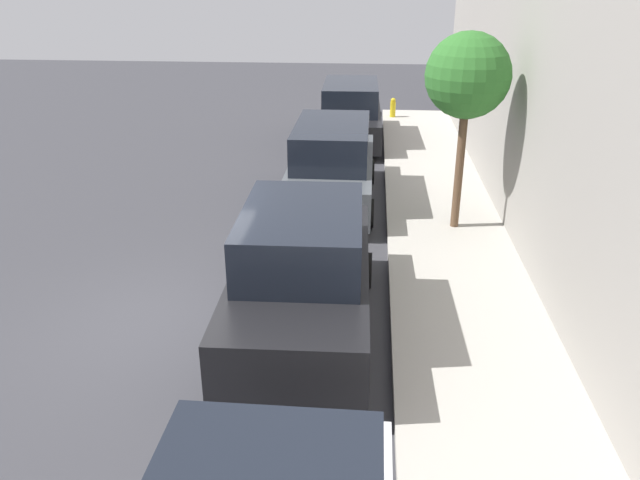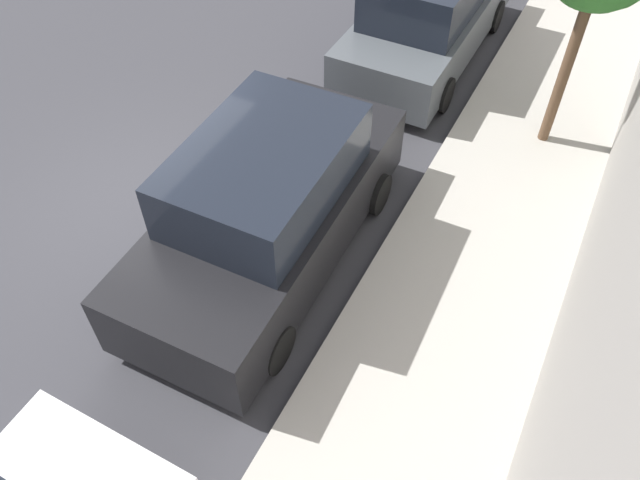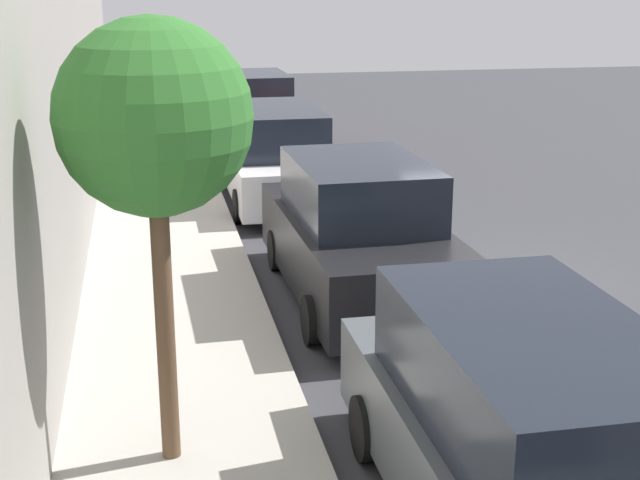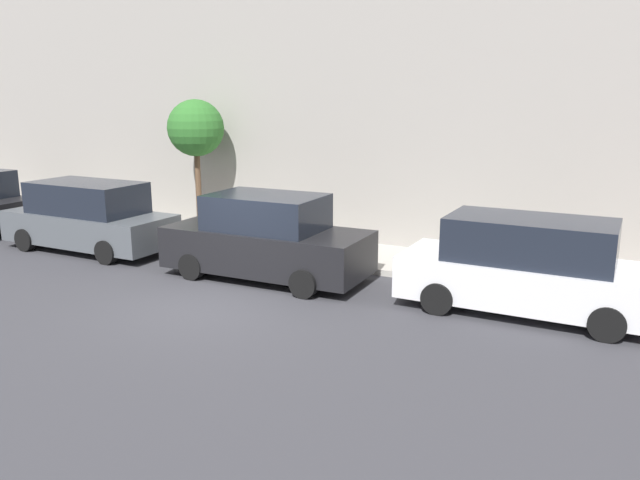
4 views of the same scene
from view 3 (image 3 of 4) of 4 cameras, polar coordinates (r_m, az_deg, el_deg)
name	(u,v)px [view 3 (image 3 of 4)]	position (r m, az deg, el deg)	size (l,w,h in m)	color
ground_plane	(500,288)	(13.33, 11.43, -3.00)	(60.00, 60.00, 0.00)	#38383D
sidewalk	(173,305)	(12.33, -9.38, -4.15)	(2.47, 32.00, 0.15)	#B2ADA3
parked_suv_nearest	(253,113)	(23.56, -4.30, 8.08)	(2.08, 4.83, 1.98)	maroon
parked_minivan_second	(276,156)	(17.90, -2.86, 5.37)	(2.02, 4.91, 1.90)	silver
parked_suv_third	(359,235)	(12.39, 2.48, 0.35)	(2.08, 4.84, 1.98)	black
parked_minivan_fourth	(529,440)	(7.28, 13.23, -12.36)	(2.02, 4.90, 1.90)	#4C5156
parking_meter_near	(185,113)	(22.88, -8.66, 8.02)	(0.11, 0.15, 1.49)	#ADADB2
street_tree	(154,121)	(7.51, -10.58, 7.51)	(1.66, 1.66, 3.95)	brown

